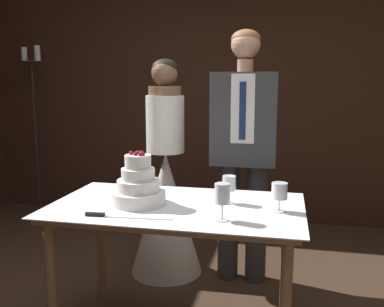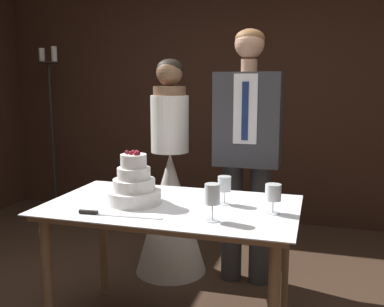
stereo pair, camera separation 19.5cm
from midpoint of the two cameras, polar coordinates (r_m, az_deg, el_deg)
wall_back at (r=4.52m, az=7.36°, el=8.88°), size 5.53×0.12×2.81m
cake_table at (r=2.41m, az=-0.37°, el=-8.89°), size 1.38×0.81×0.77m
tiered_cake at (r=2.39m, az=-5.41°, el=-4.33°), size 0.30×0.30×0.30m
cake_knife at (r=2.22m, az=-9.16°, el=-7.96°), size 0.45×0.05×0.02m
wine_glass_near at (r=2.25m, az=13.24°, el=-5.20°), size 0.08×0.08×0.15m
wine_glass_middle at (r=2.07m, az=5.43°, el=-5.71°), size 0.08×0.08×0.19m
wine_glass_far at (r=2.38m, az=6.71°, el=-4.25°), size 0.07×0.07×0.16m
bride at (r=3.24m, az=-1.16°, el=-5.84°), size 0.54×0.54×1.61m
groom at (r=3.03m, az=9.24°, el=1.22°), size 0.46×0.25×1.80m
candle_stand at (r=4.86m, az=-17.04°, el=2.26°), size 0.28×0.28×1.82m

